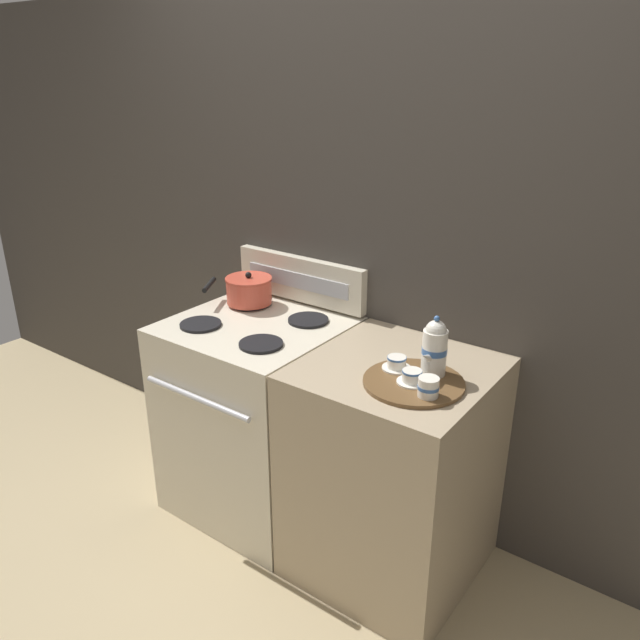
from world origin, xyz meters
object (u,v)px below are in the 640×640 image
saucepan (248,290)px  serving_tray (414,382)px  teapot (434,348)px  creamer_jug (428,387)px  stove (259,415)px  teacup_left (412,377)px  teacup_right (397,363)px

saucepan → serving_tray: (0.95, -0.23, -0.06)m
teapot → creamer_jug: size_ratio=3.06×
creamer_jug → stove: bearing=170.2°
saucepan → teacup_left: (0.96, -0.25, -0.03)m
teacup_left → stove: bearing=172.7°
teacup_left → serving_tray: bearing=95.7°
serving_tray → creamer_jug: creamer_jug is taller
stove → teacup_left: (0.79, -0.10, 0.48)m
saucepan → teacup_right: saucepan is taller
stove → saucepan: (-0.17, 0.15, 0.51)m
serving_tray → saucepan: bearing=166.4°
teacup_left → creamer_jug: creamer_jug is taller
teapot → teacup_left: size_ratio=2.10×
serving_tray → teapot: bearing=71.0°
teacup_left → teacup_right: size_ratio=1.00×
stove → teacup_right: (0.70, -0.04, 0.48)m
stove → teapot: 0.98m
teacup_left → teacup_right: same height
saucepan → teapot: 0.99m
teacup_right → creamer_jug: size_ratio=1.46×
stove → creamer_jug: size_ratio=12.81×
serving_tray → teapot: 0.14m
saucepan → teacup_left: size_ratio=3.03×
stove → teapot: (0.82, -0.00, 0.55)m
stove → serving_tray: size_ratio=2.61×
stove → teacup_left: teacup_left is taller
saucepan → teapot: teapot is taller
saucepan → serving_tray: 0.98m
creamer_jug → teacup_left: bearing=150.0°
creamer_jug → saucepan: bearing=164.0°
stove → creamer_jug: bearing=-9.8°
stove → teacup_right: size_ratio=8.79×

